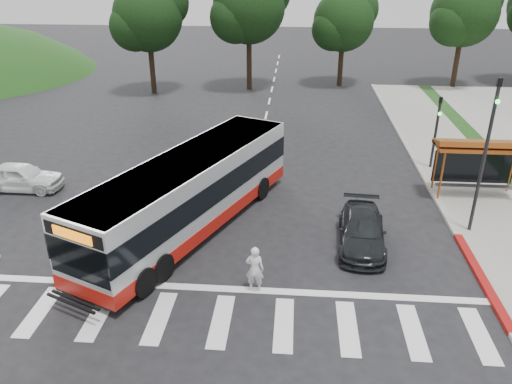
# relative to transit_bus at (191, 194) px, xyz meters

# --- Properties ---
(ground) EXTENTS (140.00, 140.00, 0.00)m
(ground) POSITION_rel_transit_bus_xyz_m (2.09, -0.93, -1.59)
(ground) COLOR black
(ground) RESTS_ON ground
(sidewalk_east) EXTENTS (4.00, 40.00, 0.12)m
(sidewalk_east) POSITION_rel_transit_bus_xyz_m (13.09, 7.07, -1.53)
(sidewalk_east) COLOR gray
(sidewalk_east) RESTS_ON ground
(curb_east) EXTENTS (0.30, 40.00, 0.15)m
(curb_east) POSITION_rel_transit_bus_xyz_m (11.09, 7.07, -1.52)
(curb_east) COLOR #9E9991
(curb_east) RESTS_ON ground
(curb_east_red) EXTENTS (0.32, 6.00, 0.15)m
(curb_east_red) POSITION_rel_transit_bus_xyz_m (11.09, -2.93, -1.51)
(curb_east_red) COLOR maroon
(curb_east_red) RESTS_ON ground
(crosswalk_ladder) EXTENTS (18.00, 2.60, 0.01)m
(crosswalk_ladder) POSITION_rel_transit_bus_xyz_m (2.09, -5.93, -1.58)
(crosswalk_ladder) COLOR silver
(crosswalk_ladder) RESTS_ON ground
(bus_shelter) EXTENTS (4.20, 1.60, 2.86)m
(bus_shelter) POSITION_rel_transit_bus_xyz_m (12.89, 4.18, 0.76)
(bus_shelter) COLOR #9E4D1A
(bus_shelter) RESTS_ON sidewalk_east
(traffic_signal_ne_tall) EXTENTS (0.18, 0.37, 6.50)m
(traffic_signal_ne_tall) POSITION_rel_transit_bus_xyz_m (11.69, 0.57, 2.29)
(traffic_signal_ne_tall) COLOR black
(traffic_signal_ne_tall) RESTS_ON ground
(traffic_signal_ne_short) EXTENTS (0.18, 0.37, 4.00)m
(traffic_signal_ne_short) POSITION_rel_transit_bus_xyz_m (11.69, 7.56, 0.89)
(traffic_signal_ne_short) COLOR black
(traffic_signal_ne_short) RESTS_ON ground
(tree_ne_a) EXTENTS (6.16, 5.74, 9.30)m
(tree_ne_a) POSITION_rel_transit_bus_xyz_m (18.17, 27.14, 4.80)
(tree_ne_a) COLOR black
(tree_ne_a) RESTS_ON parking_lot
(tree_north_a) EXTENTS (6.60, 6.15, 10.17)m
(tree_north_a) POSITION_rel_transit_bus_xyz_m (0.17, 25.14, 5.33)
(tree_north_a) COLOR black
(tree_north_a) RESTS_ON ground
(tree_north_b) EXTENTS (5.72, 5.33, 8.43)m
(tree_north_b) POSITION_rel_transit_bus_xyz_m (8.16, 27.13, 4.07)
(tree_north_b) COLOR black
(tree_north_b) RESTS_ON ground
(tree_north_c) EXTENTS (6.16, 5.74, 9.30)m
(tree_north_c) POSITION_rel_transit_bus_xyz_m (-7.83, 23.14, 4.70)
(tree_north_c) COLOR black
(tree_north_c) RESTS_ON ground
(transit_bus) EXTENTS (7.36, 12.36, 3.18)m
(transit_bus) POSITION_rel_transit_bus_xyz_m (0.00, 0.00, 0.00)
(transit_bus) COLOR silver
(transit_bus) RESTS_ON ground
(pedestrian) EXTENTS (0.66, 0.46, 1.73)m
(pedestrian) POSITION_rel_transit_bus_xyz_m (3.03, -4.19, -0.73)
(pedestrian) COLOR white
(pedestrian) RESTS_ON ground
(dark_sedan) EXTENTS (2.13, 4.54, 1.28)m
(dark_sedan) POSITION_rel_transit_bus_xyz_m (7.02, -0.82, -0.95)
(dark_sedan) COLOR black
(dark_sedan) RESTS_ON ground
(west_car_white) EXTENTS (4.06, 1.64, 1.38)m
(west_car_white) POSITION_rel_transit_bus_xyz_m (-9.20, 3.15, -0.90)
(west_car_white) COLOR silver
(west_car_white) RESTS_ON ground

